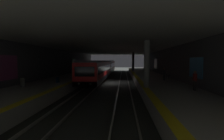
# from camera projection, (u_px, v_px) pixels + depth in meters

# --- Properties ---
(ground_plane) EXTENTS (120.00, 120.00, 0.00)m
(ground_plane) POSITION_uv_depth(u_px,v_px,m) (110.00, 83.00, 26.65)
(ground_plane) COLOR #2D302D
(track_left) EXTENTS (60.00, 1.53, 0.16)m
(track_left) POSITION_uv_depth(u_px,v_px,m) (124.00, 83.00, 26.49)
(track_left) COLOR gray
(track_left) RESTS_ON ground
(track_right) EXTENTS (60.00, 1.53, 0.16)m
(track_right) POSITION_uv_depth(u_px,v_px,m) (97.00, 82.00, 26.80)
(track_right) COLOR gray
(track_right) RESTS_ON ground
(platform_left) EXTENTS (60.00, 5.30, 1.06)m
(platform_left) POSITION_uv_depth(u_px,v_px,m) (151.00, 80.00, 26.16)
(platform_left) COLOR #A8A59E
(platform_left) RESTS_ON ground
(platform_right) EXTENTS (60.00, 5.30, 1.06)m
(platform_right) POSITION_uv_depth(u_px,v_px,m) (71.00, 79.00, 27.08)
(platform_right) COLOR #A8A59E
(platform_right) RESTS_ON ground
(wall_left) EXTENTS (60.00, 0.56, 5.60)m
(wall_left) POSITION_uv_depth(u_px,v_px,m) (170.00, 66.00, 25.83)
(wall_left) COLOR #56565B
(wall_left) RESTS_ON ground
(wall_right) EXTENTS (60.00, 0.56, 5.60)m
(wall_right) POSITION_uv_depth(u_px,v_px,m) (54.00, 66.00, 27.15)
(wall_right) COLOR #56565B
(wall_right) RESTS_ON ground
(ceiling_slab) EXTENTS (60.00, 19.40, 0.40)m
(ceiling_slab) POSITION_uv_depth(u_px,v_px,m) (110.00, 47.00, 26.32)
(ceiling_slab) COLOR beige
(ceiling_slab) RESTS_ON wall_left
(pillar_near) EXTENTS (0.56, 0.56, 4.55)m
(pillar_near) POSITION_uv_depth(u_px,v_px,m) (147.00, 64.00, 15.77)
(pillar_near) COLOR gray
(pillar_near) RESTS_ON platform_left
(pillar_far) EXTENTS (0.56, 0.56, 4.55)m
(pillar_far) POSITION_uv_depth(u_px,v_px,m) (133.00, 62.00, 38.25)
(pillar_far) COLOR gray
(pillar_far) RESTS_ON platform_left
(metro_train) EXTENTS (35.80, 2.83, 3.49)m
(metro_train) POSITION_uv_depth(u_px,v_px,m) (104.00, 68.00, 35.97)
(metro_train) COLOR red
(metro_train) RESTS_ON track_right
(bench_left_near) EXTENTS (1.70, 0.47, 0.86)m
(bench_left_near) POSITION_uv_depth(u_px,v_px,m) (168.00, 75.00, 23.68)
(bench_left_near) COLOR #262628
(bench_left_near) RESTS_ON platform_left
(bench_left_mid) EXTENTS (1.70, 0.47, 0.86)m
(bench_left_mid) POSITION_uv_depth(u_px,v_px,m) (150.00, 69.00, 39.11)
(bench_left_mid) COLOR #262628
(bench_left_mid) RESTS_ON platform_left
(bench_right_near) EXTENTS (1.70, 0.47, 0.86)m
(bench_right_near) POSITION_uv_depth(u_px,v_px,m) (60.00, 73.00, 27.51)
(bench_right_near) COLOR #262628
(bench_right_near) RESTS_ON platform_right
(bench_right_mid) EXTENTS (1.70, 0.47, 0.86)m
(bench_right_mid) POSITION_uv_depth(u_px,v_px,m) (71.00, 71.00, 33.37)
(bench_right_mid) COLOR #262628
(bench_right_mid) RESTS_ON platform_right
(bench_right_far) EXTENTS (1.70, 0.47, 0.86)m
(bench_right_far) POSITION_uv_depth(u_px,v_px,m) (83.00, 68.00, 43.50)
(bench_right_far) COLOR #262628
(bench_right_far) RESTS_ON platform_right
(person_waiting_near) EXTENTS (0.60, 0.22, 1.63)m
(person_waiting_near) POSITION_uv_depth(u_px,v_px,m) (164.00, 74.00, 21.46)
(person_waiting_near) COLOR #282828
(person_waiting_near) RESTS_ON platform_left
(person_walking_mid) EXTENTS (0.60, 0.23, 1.68)m
(person_walking_mid) POSITION_uv_depth(u_px,v_px,m) (86.00, 69.00, 34.06)
(person_walking_mid) COLOR #343434
(person_walking_mid) RESTS_ON platform_right
(person_standing_far) EXTENTS (0.60, 0.23, 1.70)m
(person_standing_far) POSITION_uv_depth(u_px,v_px,m) (195.00, 80.00, 14.13)
(person_standing_far) COLOR #2C2C2C
(person_standing_far) RESTS_ON platform_left
(suitcase_rolling) EXTENTS (0.40, 0.28, 0.95)m
(suitcase_rolling) POSITION_uv_depth(u_px,v_px,m) (58.00, 80.00, 19.17)
(suitcase_rolling) COLOR navy
(suitcase_rolling) RESTS_ON platform_right
(trash_bin) EXTENTS (0.44, 0.44, 0.85)m
(trash_bin) POSITION_uv_depth(u_px,v_px,m) (23.00, 83.00, 16.12)
(trash_bin) COLOR #595B5E
(trash_bin) RESTS_ON platform_right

